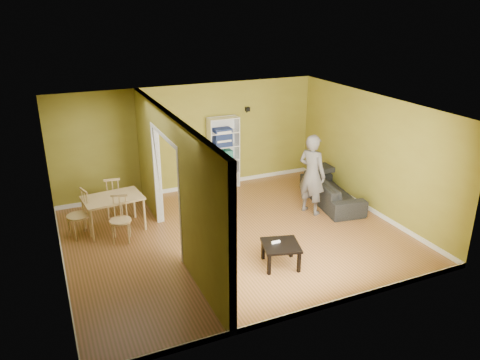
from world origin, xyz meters
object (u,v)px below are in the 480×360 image
object	(u,v)px
person	(312,168)
chair_near	(120,219)
dining_table	(113,201)
chair_far	(114,196)
sofa	(332,188)
coffee_table	(281,247)
bookshelf	(223,152)
chair_left	(78,215)

from	to	relation	value
person	chair_near	xyz separation A→B (m)	(-4.09, 0.35, -0.59)
person	dining_table	bearing A→B (deg)	53.47
chair_near	chair_far	distance (m)	1.20
sofa	chair_near	bearing A→B (deg)	97.49
dining_table	coffee_table	bearing A→B (deg)	-46.95
dining_table	chair_near	distance (m)	0.58
person	dining_table	size ratio (longest dim) A/B	1.83
bookshelf	chair_left	bearing A→B (deg)	-159.12
coffee_table	chair_left	distance (m)	4.06
sofa	person	bearing A→B (deg)	116.87
sofa	chair_far	xyz separation A→B (m)	(-4.73, 1.31, 0.09)
bookshelf	chair_left	size ratio (longest dim) A/B	1.85
coffee_table	chair_near	xyz separation A→B (m)	(-2.41, 2.07, 0.10)
person	chair_left	world-z (taller)	person
dining_table	chair_left	size ratio (longest dim) A/B	1.19
sofa	chair_left	distance (m)	5.57
sofa	coffee_table	world-z (taller)	sofa
chair_left	chair_near	size ratio (longest dim) A/B	1.05
person	coffee_table	xyz separation A→B (m)	(-1.67, -1.72, -0.69)
bookshelf	chair_far	bearing A→B (deg)	-166.30
bookshelf	chair_left	world-z (taller)	bookshelf
person	chair_left	size ratio (longest dim) A/B	2.16
bookshelf	chair_near	xyz separation A→B (m)	(-2.90, -1.89, -0.43)
chair_far	bookshelf	bearing A→B (deg)	-157.28
sofa	person	world-z (taller)	person
sofa	person	xyz separation A→B (m)	(-0.72, -0.24, 0.67)
bookshelf	dining_table	xyz separation A→B (m)	(-2.93, -1.33, -0.26)
sofa	dining_table	world-z (taller)	sofa
person	chair_far	size ratio (longest dim) A/B	2.24
chair_left	chair_far	world-z (taller)	chair_left
sofa	coffee_table	size ratio (longest dim) A/B	3.18
chair_near	bookshelf	bearing A→B (deg)	48.55
person	chair_near	bearing A→B (deg)	60.95
chair_left	coffee_table	bearing A→B (deg)	34.54
chair_left	chair_far	distance (m)	1.07
dining_table	chair_near	bearing A→B (deg)	-86.69
sofa	chair_left	bearing A→B (deg)	92.49
coffee_table	person	bearing A→B (deg)	45.80
person	chair_left	bearing A→B (deg)	55.80
person	chair_near	distance (m)	4.14
sofa	person	distance (m)	1.01
dining_table	bookshelf	bearing A→B (deg)	24.46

